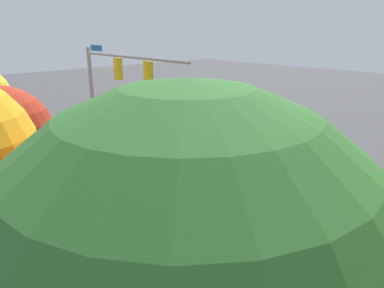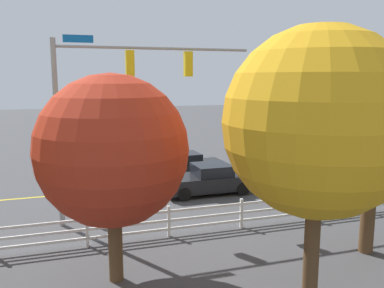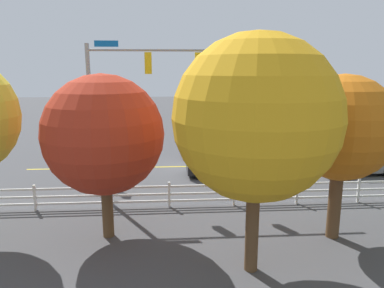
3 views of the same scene
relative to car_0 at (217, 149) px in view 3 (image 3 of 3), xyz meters
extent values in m
plane|color=#444447|center=(2.02, 2.11, -0.64)|extent=(120.00, 120.00, 0.00)
cube|color=gold|center=(-1.98, 2.11, -0.63)|extent=(28.00, 0.16, 0.01)
cylinder|color=gray|center=(7.06, 6.46, 2.96)|extent=(0.20, 0.20, 7.18)
cylinder|color=gray|center=(3.18, 6.46, 6.25)|extent=(7.76, 0.12, 0.12)
cube|color=#0C59B2|center=(6.16, 6.48, 6.53)|extent=(1.10, 0.03, 0.28)
cube|color=gold|center=(4.25, 6.46, 5.65)|extent=(0.32, 0.28, 1.00)
sphere|color=red|center=(4.25, 6.31, 5.97)|extent=(0.17, 0.17, 0.17)
sphere|color=orange|center=(4.25, 6.31, 5.65)|extent=(0.17, 0.17, 0.17)
sphere|color=#148C19|center=(4.25, 6.31, 5.33)|extent=(0.17, 0.17, 0.17)
cube|color=gold|center=(1.88, 6.46, 5.65)|extent=(0.32, 0.28, 1.00)
sphere|color=red|center=(1.88, 6.31, 5.97)|extent=(0.17, 0.17, 0.17)
sphere|color=orange|center=(1.88, 6.31, 5.65)|extent=(0.17, 0.17, 0.17)
sphere|color=#148C19|center=(1.88, 6.31, 5.33)|extent=(0.17, 0.17, 0.17)
cube|color=black|center=(-0.06, 0.00, -0.14)|extent=(4.46, 2.03, 0.56)
cube|color=black|center=(0.16, 0.01, 0.43)|extent=(1.89, 1.73, 0.57)
cylinder|color=black|center=(-1.50, -0.93, -0.32)|extent=(0.65, 0.25, 0.64)
cylinder|color=black|center=(-1.58, 0.78, -0.32)|extent=(0.65, 0.25, 0.64)
cylinder|color=black|center=(1.47, -0.79, -0.32)|extent=(0.65, 0.25, 0.64)
cylinder|color=black|center=(1.39, 0.92, -0.32)|extent=(0.65, 0.25, 0.64)
cube|color=black|center=(0.08, 3.95, -0.06)|extent=(4.45, 1.95, 0.71)
cube|color=black|center=(-0.14, 3.95, 0.56)|extent=(1.79, 1.74, 0.53)
cylinder|color=black|center=(1.58, 4.86, -0.32)|extent=(0.64, 0.23, 0.64)
cylinder|color=black|center=(1.60, 3.07, -0.32)|extent=(0.64, 0.23, 0.64)
cylinder|color=black|center=(-1.43, 4.84, -0.32)|extent=(0.64, 0.23, 0.64)
cylinder|color=black|center=(-1.41, 3.04, -0.32)|extent=(0.64, 0.23, 0.64)
cube|color=slate|center=(-7.60, 4.22, -0.10)|extent=(4.50, 2.07, 0.63)
cube|color=black|center=(-7.83, 4.21, 0.50)|extent=(2.29, 1.81, 0.57)
cylinder|color=black|center=(-6.12, 5.17, -0.32)|extent=(0.65, 0.24, 0.64)
cylinder|color=black|center=(-6.07, 3.36, -0.32)|extent=(0.65, 0.24, 0.64)
cylinder|color=black|center=(-9.08, 3.26, -0.32)|extent=(0.65, 0.24, 0.64)
cube|color=maroon|center=(-6.67, 0.10, -0.07)|extent=(4.67, 1.85, 0.68)
cube|color=black|center=(-6.44, 0.09, 0.53)|extent=(2.26, 1.60, 0.52)
cylinder|color=black|center=(-8.27, -0.64, -0.32)|extent=(0.65, 0.24, 0.64)
cylinder|color=black|center=(-8.22, 0.94, -0.32)|extent=(0.65, 0.24, 0.64)
cylinder|color=black|center=(-5.12, -0.74, -0.32)|extent=(0.65, 0.24, 0.64)
cylinder|color=black|center=(-5.07, 0.85, -0.32)|extent=(0.65, 0.24, 0.64)
cylinder|color=#3F3F42|center=(6.04, 6.44, -0.21)|extent=(0.16, 0.16, 0.85)
cylinder|color=#3F3F42|center=(5.98, 6.25, -0.21)|extent=(0.16, 0.16, 0.85)
cube|color=red|center=(6.01, 6.35, 0.52)|extent=(0.37, 0.46, 0.62)
sphere|color=tan|center=(6.01, 6.35, 0.94)|extent=(0.22, 0.22, 0.22)
cube|color=white|center=(-5.31, 8.80, -0.06)|extent=(0.10, 0.10, 1.15)
cube|color=white|center=(-2.43, 8.80, -0.06)|extent=(0.10, 0.10, 1.15)
cube|color=white|center=(0.46, 8.80, -0.06)|extent=(0.10, 0.10, 1.15)
cube|color=white|center=(3.35, 8.80, -0.06)|extent=(0.10, 0.10, 1.15)
cube|color=white|center=(6.24, 8.80, -0.06)|extent=(0.10, 0.10, 1.15)
cube|color=white|center=(9.13, 8.80, -0.06)|extent=(0.10, 0.10, 1.15)
cube|color=white|center=(-0.98, 8.80, 0.31)|extent=(26.00, 0.06, 0.09)
cube|color=white|center=(-0.98, 8.80, -0.04)|extent=(26.00, 0.06, 0.09)
cube|color=white|center=(-0.98, 8.80, -0.36)|extent=(26.00, 0.06, 0.09)
cylinder|color=brown|center=(-2.56, 12.09, 0.70)|extent=(0.46, 0.46, 2.66)
sphere|color=#C66614|center=(-2.56, 12.09, 3.40)|extent=(3.65, 3.65, 3.65)
cylinder|color=brown|center=(5.59, 11.47, 0.47)|extent=(0.40, 0.40, 2.20)
sphere|color=#B22D19|center=(5.59, 11.47, 3.14)|extent=(4.19, 4.19, 4.19)
cylinder|color=brown|center=(0.91, 14.05, 0.81)|extent=(0.40, 0.40, 2.88)
sphere|color=gold|center=(0.91, 14.05, 4.02)|extent=(4.74, 4.74, 4.74)
camera|label=1|loc=(-10.27, 15.34, 7.42)|focal=32.72mm
camera|label=2|loc=(6.83, 22.44, 5.10)|focal=37.83mm
camera|label=3|loc=(3.39, 23.79, 5.34)|focal=33.38mm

